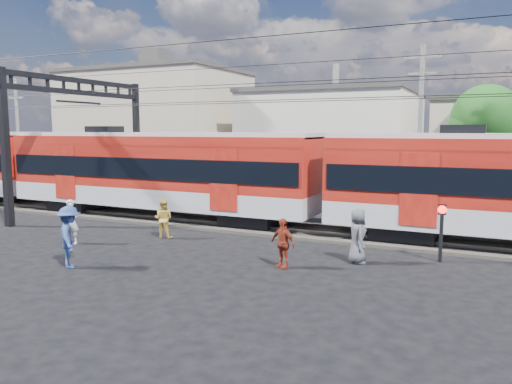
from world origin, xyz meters
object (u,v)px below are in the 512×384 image
Objects in this scene: pedestrian_c at (69,237)px; crossing_signal at (442,222)px; commuter_train at (161,169)px; pedestrian_a at (71,222)px.

crossing_signal is (10.43, 5.67, 0.35)m from pedestrian_c.
commuter_train reaches higher than pedestrian_c.
commuter_train reaches higher than pedestrian_a.
pedestrian_c reaches higher than crossing_signal.
commuter_train is 25.71× the size of pedestrian_c.
pedestrian_c is 11.88m from crossing_signal.
commuter_train reaches higher than crossing_signal.
pedestrian_c is 1.02× the size of crossing_signal.
crossing_signal is (13.02, -2.70, -1.08)m from commuter_train.
pedestrian_a is 0.89× the size of crossing_signal.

